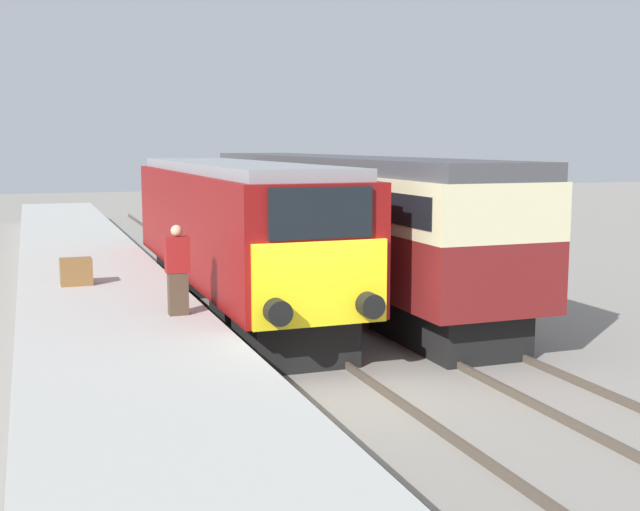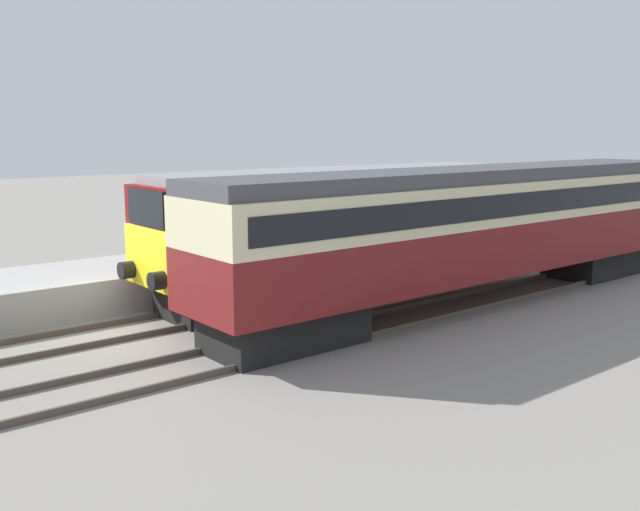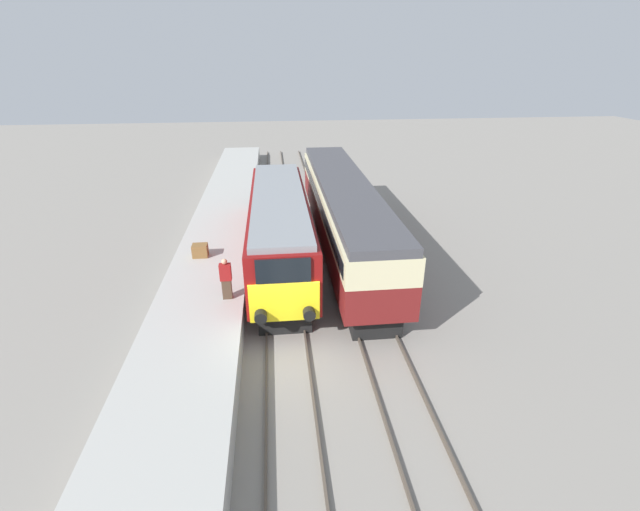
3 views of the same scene
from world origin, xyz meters
The scene contains 8 objects.
ground_plane centered at (0.00, 0.00, 0.00)m, with size 120.00×120.00×0.00m, color gray.
platform_left centered at (-3.30, 8.00, 0.50)m, with size 3.50×50.00×0.99m.
rails_near_track centered at (0.00, 5.00, 0.07)m, with size 1.51×60.00×0.14m.
rails_far_track centered at (3.40, 5.00, 0.07)m, with size 1.50×60.00×0.14m.
locomotive centered at (0.00, 6.85, 2.07)m, with size 2.70×13.18×3.73m.
passenger_carriage centered at (3.40, 8.69, 2.32)m, with size 2.75×17.54×3.83m.
person_on_platform centered at (-2.17, 2.30, 1.83)m, with size 0.44×0.26×1.69m.
luggage_crate centered at (-3.78, 6.34, 1.29)m, with size 0.70×0.56×0.60m.
Camera 1 is at (-4.72, -12.43, 4.16)m, focal length 45.00 mm.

